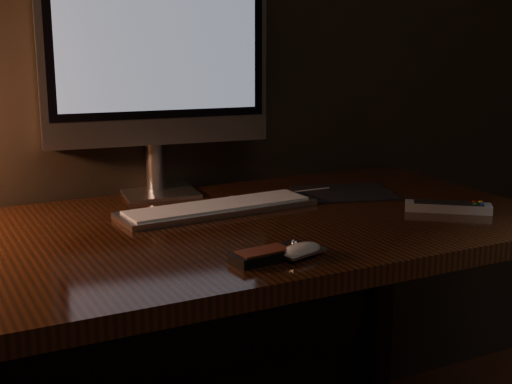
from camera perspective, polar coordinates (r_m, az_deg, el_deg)
name	(u,v)px	position (r m, az deg, el deg)	size (l,w,h in m)	color
desk	(182,276)	(1.62, -5.91, -6.69)	(1.60, 0.75, 0.75)	#391B0C
monitor	(156,55)	(1.78, -7.99, 10.77)	(0.56, 0.19, 0.59)	silver
keyboard	(218,208)	(1.65, -3.06, -1.26)	(0.47, 0.13, 0.02)	silver
mousepad	(345,193)	(1.84, 7.09, -0.06)	(0.24, 0.20, 0.00)	black
mouse	(301,252)	(1.33, 3.62, -4.83)	(0.09, 0.05, 0.02)	white
media_remote	(271,254)	(1.31, 1.24, -4.96)	(0.16, 0.07, 0.03)	black
tv_remote	(448,207)	(1.70, 15.11, -1.15)	(0.18, 0.16, 0.03)	gray
cable	(243,200)	(1.74, -1.05, -0.67)	(0.00, 0.00, 0.52)	white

